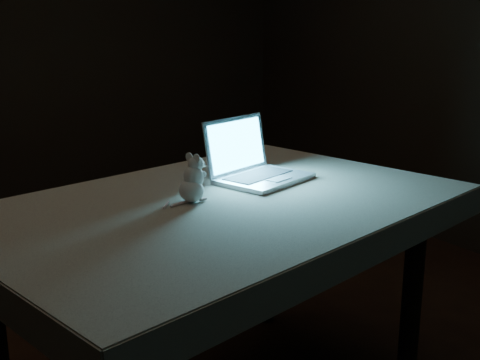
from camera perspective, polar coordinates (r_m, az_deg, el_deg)
back_wall at (r=4.69m, az=-21.44°, el=12.17°), size 4.50×0.04×2.60m
table at (r=2.21m, az=-1.71°, el=-12.45°), size 1.72×1.30×0.83m
tablecloth at (r=2.15m, az=-0.84°, el=-2.54°), size 1.90×1.54×0.10m
laptop at (r=2.28m, az=2.35°, el=2.77°), size 0.42×0.39×0.23m
plush_mouse at (r=2.01m, az=-4.66°, el=0.17°), size 0.13×0.13×0.16m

